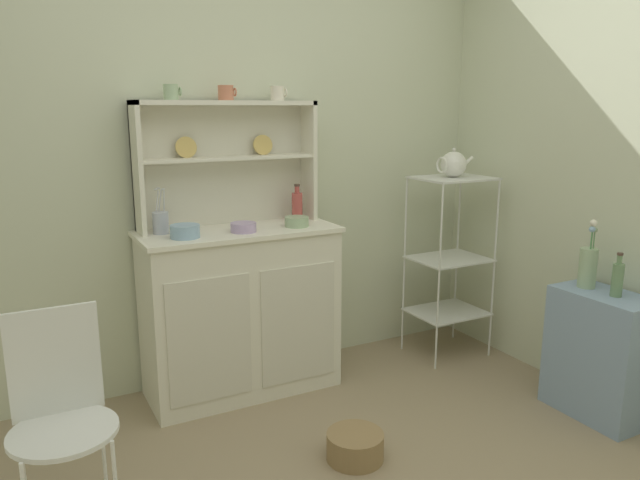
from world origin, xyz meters
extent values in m
cube|color=beige|center=(0.00, 1.62, 1.25)|extent=(3.84, 0.05, 2.50)
cube|color=silver|center=(-0.04, 1.37, 0.45)|extent=(1.01, 0.42, 0.90)
cube|color=beige|center=(-0.28, 1.16, 0.41)|extent=(0.42, 0.01, 0.63)
cube|color=beige|center=(0.20, 1.16, 0.41)|extent=(0.42, 0.01, 0.63)
cube|color=white|center=(-0.04, 1.37, 0.89)|extent=(1.04, 0.45, 0.02)
cube|color=silver|center=(-0.04, 1.57, 1.23)|extent=(0.97, 0.02, 0.66)
cube|color=silver|center=(-0.51, 1.49, 1.23)|extent=(0.02, 0.18, 0.66)
cube|color=silver|center=(0.43, 1.49, 1.23)|extent=(0.02, 0.18, 0.66)
cube|color=silver|center=(-0.04, 1.49, 1.26)|extent=(0.93, 0.16, 0.02)
cube|color=silver|center=(-0.04, 1.49, 1.55)|extent=(0.97, 0.18, 0.02)
cylinder|color=#DBB760|center=(-0.25, 1.53, 1.32)|extent=(0.11, 0.03, 0.11)
cylinder|color=#DBB760|center=(0.17, 1.53, 1.32)|extent=(0.11, 0.03, 0.11)
cylinder|color=silver|center=(1.06, 1.08, 0.56)|extent=(0.01, 0.01, 1.12)
cylinder|color=silver|center=(1.48, 1.08, 0.56)|extent=(0.01, 0.01, 1.12)
cylinder|color=silver|center=(1.06, 1.42, 0.56)|extent=(0.01, 0.01, 1.12)
cylinder|color=silver|center=(1.48, 1.42, 0.56)|extent=(0.01, 0.01, 1.12)
cube|color=silver|center=(1.27, 1.25, 1.11)|extent=(0.44, 0.36, 0.01)
cube|color=silver|center=(1.27, 1.25, 0.61)|extent=(0.44, 0.36, 0.01)
cube|color=silver|center=(1.27, 1.25, 0.27)|extent=(0.44, 0.36, 0.01)
cube|color=#849EBC|center=(1.44, 0.27, 0.32)|extent=(0.28, 0.48, 0.64)
cylinder|color=white|center=(-0.87, 0.63, 0.23)|extent=(0.01, 0.01, 0.45)
cylinder|color=white|center=(-1.01, 0.49, 0.45)|extent=(0.36, 0.36, 0.02)
cube|color=white|center=(-1.01, 0.63, 0.65)|extent=(0.31, 0.02, 0.40)
cylinder|color=#93754C|center=(0.15, 0.50, 0.06)|extent=(0.25, 0.25, 0.12)
cylinder|color=#9EB78E|center=(-0.33, 1.49, 1.60)|extent=(0.07, 0.07, 0.08)
torus|color=#9EB78E|center=(-0.28, 1.49, 1.60)|extent=(0.01, 0.04, 0.04)
cylinder|color=#C67556|center=(-0.04, 1.49, 1.60)|extent=(0.08, 0.08, 0.08)
torus|color=#C67556|center=(0.01, 1.49, 1.60)|extent=(0.01, 0.04, 0.04)
cylinder|color=silver|center=(0.25, 1.49, 1.60)|extent=(0.07, 0.07, 0.08)
torus|color=silver|center=(0.29, 1.49, 1.60)|extent=(0.01, 0.04, 0.04)
cylinder|color=#8EB2D1|center=(-0.34, 1.29, 0.93)|extent=(0.14, 0.14, 0.06)
cylinder|color=#B79ECC|center=(-0.04, 1.29, 0.92)|extent=(0.13, 0.13, 0.05)
cylinder|color=#9EB78E|center=(0.26, 1.29, 0.93)|extent=(0.13, 0.13, 0.05)
cylinder|color=#B74C47|center=(0.34, 1.45, 0.98)|extent=(0.06, 0.06, 0.16)
cylinder|color=#B74C47|center=(0.34, 1.45, 1.07)|extent=(0.03, 0.03, 0.04)
cylinder|color=#4C382D|center=(0.34, 1.45, 1.10)|extent=(0.03, 0.03, 0.01)
cylinder|color=#B2B7C6|center=(-0.42, 1.45, 0.96)|extent=(0.08, 0.08, 0.11)
cylinder|color=silver|center=(-0.42, 1.47, 1.03)|extent=(0.04, 0.01, 0.18)
ellipsoid|color=silver|center=(-0.42, 1.47, 1.13)|extent=(0.02, 0.01, 0.01)
cylinder|color=silver|center=(-0.43, 1.47, 1.03)|extent=(0.03, 0.02, 0.17)
ellipsoid|color=silver|center=(-0.43, 1.47, 1.12)|extent=(0.02, 0.01, 0.01)
cylinder|color=silver|center=(-0.40, 1.45, 1.03)|extent=(0.01, 0.02, 0.17)
ellipsoid|color=silver|center=(-0.40, 1.45, 1.12)|extent=(0.02, 0.01, 0.01)
sphere|color=white|center=(1.27, 1.25, 1.19)|extent=(0.15, 0.15, 0.15)
sphere|color=silver|center=(1.27, 1.25, 1.28)|extent=(0.02, 0.02, 0.02)
cylinder|color=white|center=(1.38, 1.25, 1.20)|extent=(0.09, 0.02, 0.07)
torus|color=white|center=(1.19, 1.25, 1.19)|extent=(0.01, 0.10, 0.10)
cylinder|color=#9EB78E|center=(1.44, 0.39, 0.74)|extent=(0.09, 0.09, 0.20)
cylinder|color=#4C844C|center=(1.43, 0.38, 0.88)|extent=(0.00, 0.01, 0.12)
sphere|color=#8EB2D1|center=(1.43, 0.38, 0.94)|extent=(0.03, 0.03, 0.03)
cylinder|color=#4C844C|center=(1.43, 0.38, 0.89)|extent=(0.00, 0.01, 0.15)
sphere|color=silver|center=(1.43, 0.38, 0.97)|extent=(0.04, 0.04, 0.04)
cylinder|color=#4C844C|center=(1.45, 0.38, 0.87)|extent=(0.00, 0.01, 0.11)
sphere|color=#9EB78E|center=(1.45, 0.38, 0.93)|extent=(0.03, 0.03, 0.03)
cylinder|color=#6B8C60|center=(1.44, 0.22, 0.72)|extent=(0.05, 0.05, 0.16)
cylinder|color=#6B8C60|center=(1.44, 0.22, 0.82)|extent=(0.02, 0.02, 0.04)
cylinder|color=#4C382D|center=(1.44, 0.22, 0.85)|extent=(0.03, 0.03, 0.01)
camera|label=1|loc=(-1.10, -1.54, 1.52)|focal=33.73mm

